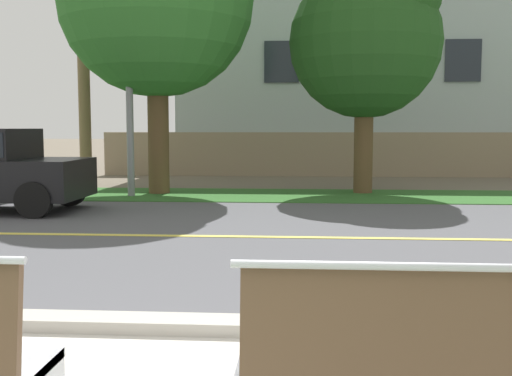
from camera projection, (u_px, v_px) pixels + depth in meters
The scene contains 9 objects.
ground_plane at pixel (255, 221), 10.38m from camera, with size 140.00×140.00×0.00m, color #665B4C.
curb_edge at pixel (202, 325), 4.77m from camera, with size 44.00×0.30×0.11m, color #ADA89E.
street_asphalt at pixel (248, 237), 8.89m from camera, with size 52.00×8.00×0.01m, color #515156.
road_centre_line at pixel (248, 237), 8.89m from camera, with size 48.00×0.14×0.01m, color #E0CC4C.
far_verge_grass at pixel (268, 195), 14.30m from camera, with size 48.00×2.80×0.02m, color #2D6026.
streetlamp at pixel (130, 19), 13.94m from camera, with size 0.24×2.10×6.97m.
shade_tree_left at pixel (371, 31), 14.37m from camera, with size 3.54×3.54×5.84m.
garden_wall at pixel (305, 154), 19.91m from camera, with size 13.00×0.36×1.40m, color gray.
house_across_street at pixel (361, 70), 22.65m from camera, with size 13.50×6.91×7.18m.
Camera 1 is at (0.75, -2.25, 1.57)m, focal length 43.66 mm.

